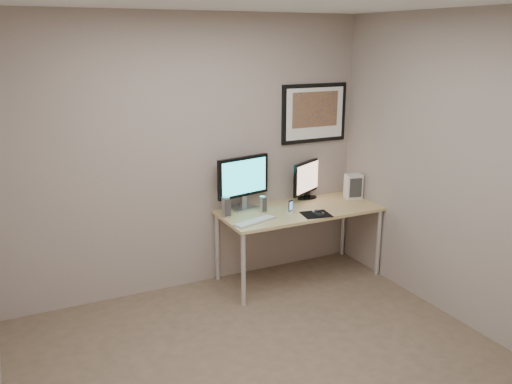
# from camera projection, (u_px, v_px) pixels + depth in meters

# --- Properties ---
(floor) EXTENTS (3.60, 3.60, 0.00)m
(floor) POSITION_uv_depth(u_px,v_px,m) (274.00, 372.00, 3.98)
(floor) COLOR brown
(floor) RESTS_ON ground
(room) EXTENTS (3.60, 3.60, 3.60)m
(room) POSITION_uv_depth(u_px,v_px,m) (247.00, 141.00, 3.92)
(room) COLOR white
(room) RESTS_ON ground
(desk) EXTENTS (1.60, 0.70, 0.73)m
(desk) POSITION_uv_depth(u_px,v_px,m) (299.00, 215.00, 5.39)
(desk) COLOR #A38A4F
(desk) RESTS_ON floor
(framed_art) EXTENTS (0.75, 0.04, 0.60)m
(framed_art) POSITION_uv_depth(u_px,v_px,m) (314.00, 113.00, 5.56)
(framed_art) COLOR black
(framed_art) RESTS_ON room
(monitor_large) EXTENTS (0.58, 0.24, 0.53)m
(monitor_large) POSITION_uv_depth(u_px,v_px,m) (243.00, 180.00, 5.29)
(monitor_large) COLOR #B7B7BC
(monitor_large) RESTS_ON desk
(monitor_tv) EXTENTS (0.47, 0.28, 0.41)m
(monitor_tv) POSITION_uv_depth(u_px,v_px,m) (308.00, 179.00, 5.66)
(monitor_tv) COLOR black
(monitor_tv) RESTS_ON desk
(speaker_left) EXTENTS (0.09, 0.09, 0.20)m
(speaker_left) POSITION_uv_depth(u_px,v_px,m) (226.00, 207.00, 5.11)
(speaker_left) COLOR #B7B7BC
(speaker_left) RESTS_ON desk
(speaker_right) EXTENTS (0.07, 0.07, 0.16)m
(speaker_right) POSITION_uv_depth(u_px,v_px,m) (263.00, 204.00, 5.25)
(speaker_right) COLOR #B7B7BC
(speaker_right) RESTS_ON desk
(phone_dock) EXTENTS (0.07, 0.07, 0.12)m
(phone_dock) POSITION_uv_depth(u_px,v_px,m) (290.00, 206.00, 5.25)
(phone_dock) COLOR black
(phone_dock) RESTS_ON desk
(keyboard) EXTENTS (0.46, 0.25, 0.02)m
(keyboard) POSITION_uv_depth(u_px,v_px,m) (255.00, 221.00, 4.99)
(keyboard) COLOR #B7B7BB
(keyboard) RESTS_ON desk
(mousepad) EXTENTS (0.30, 0.28, 0.00)m
(mousepad) POSITION_uv_depth(u_px,v_px,m) (316.00, 214.00, 5.20)
(mousepad) COLOR black
(mousepad) RESTS_ON desk
(mouse) EXTENTS (0.07, 0.11, 0.04)m
(mouse) POSITION_uv_depth(u_px,v_px,m) (318.00, 212.00, 5.20)
(mouse) COLOR black
(mouse) RESTS_ON mousepad
(fan_unit) EXTENTS (0.19, 0.16, 0.26)m
(fan_unit) POSITION_uv_depth(u_px,v_px,m) (353.00, 186.00, 5.70)
(fan_unit) COLOR silver
(fan_unit) RESTS_ON desk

